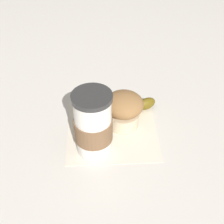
{
  "coord_description": "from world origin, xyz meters",
  "views": [
    {
      "loc": [
        -0.52,
        0.09,
        0.52
      ],
      "look_at": [
        0.0,
        0.0,
        0.06
      ],
      "focal_mm": 50.0,
      "sensor_mm": 36.0,
      "label": 1
    }
  ],
  "objects": [
    {
      "name": "ground_plane",
      "position": [
        0.0,
        0.0,
        0.0
      ],
      "size": [
        3.0,
        3.0,
        0.0
      ],
      "primitive_type": "plane",
      "color": "beige"
    },
    {
      "name": "paper_napkin",
      "position": [
        0.0,
        0.0,
        0.0
      ],
      "size": [
        0.24,
        0.24,
        0.0
      ],
      "primitive_type": "cube",
      "rotation": [
        0.0,
        0.0,
        -0.13
      ],
      "color": "beige",
      "rests_on": "ground_plane"
    },
    {
      "name": "coffee_cup",
      "position": [
        -0.05,
        0.05,
        0.07
      ],
      "size": [
        0.08,
        0.08,
        0.15
      ],
      "color": "silver",
      "rests_on": "paper_napkin"
    },
    {
      "name": "muffin",
      "position": [
        0.01,
        -0.03,
        0.05
      ],
      "size": [
        0.09,
        0.09,
        0.09
      ],
      "color": "beige",
      "rests_on": "paper_napkin"
    },
    {
      "name": "banana",
      "position": [
        0.05,
        -0.05,
        0.02
      ],
      "size": [
        0.05,
        0.15,
        0.03
      ],
      "color": "gold",
      "rests_on": "paper_napkin"
    }
  ]
}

